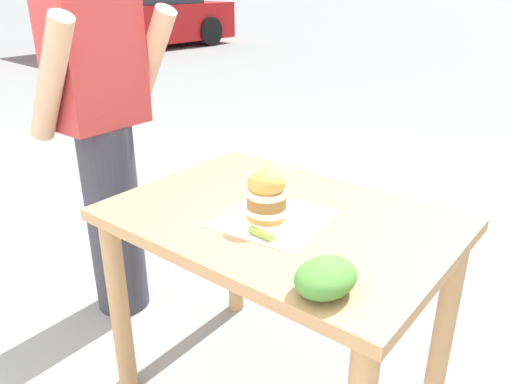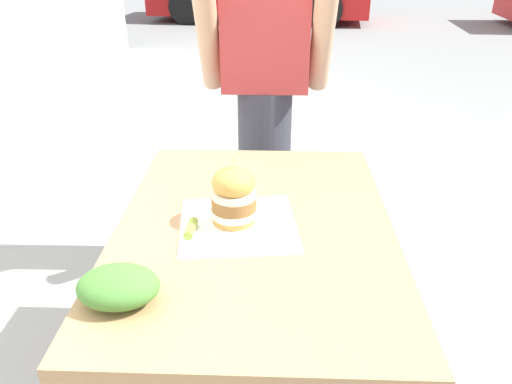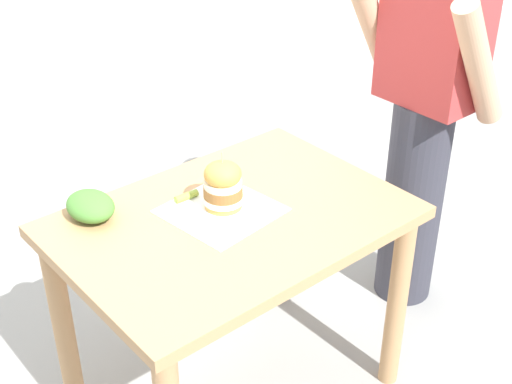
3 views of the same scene
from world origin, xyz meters
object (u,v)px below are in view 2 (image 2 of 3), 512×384
(sandwich, at_px, (234,195))
(diner_across_table, at_px, (265,92))
(side_salad, at_px, (118,286))
(patio_table, at_px, (255,265))
(pickle_spear, at_px, (191,228))

(sandwich, distance_m, diner_across_table, 0.92)
(diner_across_table, bearing_deg, side_salad, -102.87)
(side_salad, distance_m, diner_across_table, 1.30)
(patio_table, bearing_deg, sandwich, 168.28)
(patio_table, distance_m, diner_across_table, 0.96)
(patio_table, distance_m, sandwich, 0.23)
(sandwich, xyz_separation_m, pickle_spear, (-0.11, -0.07, -0.07))
(sandwich, bearing_deg, patio_table, -11.72)
(sandwich, relative_size, side_salad, 1.09)
(sandwich, distance_m, pickle_spear, 0.15)
(pickle_spear, xyz_separation_m, side_salad, (-0.11, -0.28, 0.02))
(pickle_spear, relative_size, side_salad, 0.45)
(patio_table, height_order, pickle_spear, pickle_spear)
(diner_across_table, bearing_deg, sandwich, -94.09)
(sandwich, xyz_separation_m, side_salad, (-0.22, -0.35, -0.04))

